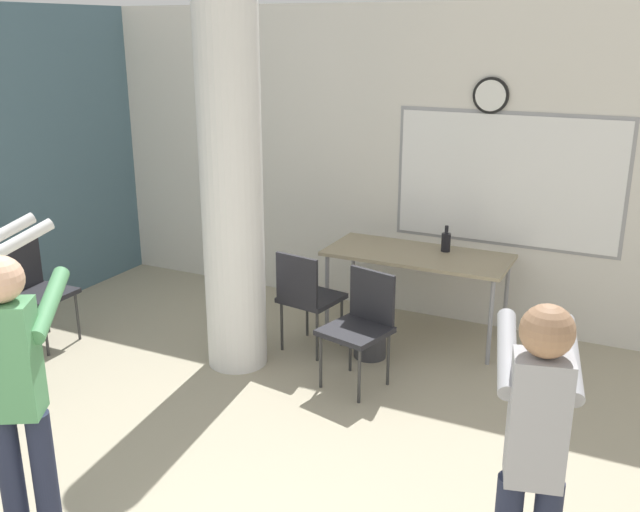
{
  "coord_description": "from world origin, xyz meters",
  "views": [
    {
      "loc": [
        1.81,
        -1.06,
        2.58
      ],
      "look_at": [
        -0.14,
        2.92,
        1.16
      ],
      "focal_mm": 40.0,
      "sensor_mm": 36.0,
      "label": 1
    }
  ],
  "objects_px": {
    "folding_table": "(417,259)",
    "bottle_on_table": "(446,242)",
    "chair_table_left": "(307,294)",
    "chair_table_front": "(361,321)",
    "person_playing_side": "(534,449)",
    "chair_by_left_wall": "(36,286)",
    "person_playing_front": "(17,386)"
  },
  "relations": [
    {
      "from": "person_playing_front",
      "to": "person_playing_side",
      "type": "bearing_deg",
      "value": 14.14
    },
    {
      "from": "chair_table_front",
      "to": "person_playing_front",
      "type": "height_order",
      "value": "person_playing_front"
    },
    {
      "from": "person_playing_side",
      "to": "person_playing_front",
      "type": "xyz_separation_m",
      "value": [
        -2.31,
        -0.58,
        0.02
      ]
    },
    {
      "from": "chair_table_left",
      "to": "chair_table_front",
      "type": "height_order",
      "value": "same"
    },
    {
      "from": "chair_by_left_wall",
      "to": "person_playing_front",
      "type": "height_order",
      "value": "person_playing_front"
    },
    {
      "from": "bottle_on_table",
      "to": "chair_by_left_wall",
      "type": "xyz_separation_m",
      "value": [
        -3.03,
        -1.71,
        -0.33
      ]
    },
    {
      "from": "folding_table",
      "to": "person_playing_front",
      "type": "bearing_deg",
      "value": -103.82
    },
    {
      "from": "chair_by_left_wall",
      "to": "chair_table_left",
      "type": "xyz_separation_m",
      "value": [
        2.13,
        0.85,
        0.0
      ]
    },
    {
      "from": "chair_table_front",
      "to": "person_playing_side",
      "type": "distance_m",
      "value": 2.44
    },
    {
      "from": "folding_table",
      "to": "chair_by_left_wall",
      "type": "height_order",
      "value": "chair_by_left_wall"
    },
    {
      "from": "bottle_on_table",
      "to": "chair_by_left_wall",
      "type": "bearing_deg",
      "value": -150.52
    },
    {
      "from": "bottle_on_table",
      "to": "chair_table_left",
      "type": "xyz_separation_m",
      "value": [
        -0.9,
        -0.86,
        -0.33
      ]
    },
    {
      "from": "chair_by_left_wall",
      "to": "chair_table_front",
      "type": "xyz_separation_m",
      "value": [
        2.75,
        0.53,
        0.0
      ]
    },
    {
      "from": "person_playing_front",
      "to": "bottle_on_table",
      "type": "bearing_deg",
      "value": 73.88
    },
    {
      "from": "folding_table",
      "to": "chair_table_front",
      "type": "xyz_separation_m",
      "value": [
        -0.08,
        -1.03,
        -0.19
      ]
    },
    {
      "from": "chair_table_front",
      "to": "person_playing_front",
      "type": "distance_m",
      "value": 2.58
    },
    {
      "from": "chair_by_left_wall",
      "to": "chair_table_front",
      "type": "distance_m",
      "value": 2.8
    },
    {
      "from": "chair_table_left",
      "to": "chair_table_front",
      "type": "relative_size",
      "value": 1.0
    },
    {
      "from": "person_playing_front",
      "to": "chair_by_left_wall",
      "type": "bearing_deg",
      "value": 136.29
    },
    {
      "from": "chair_table_front",
      "to": "person_playing_side",
      "type": "xyz_separation_m",
      "value": [
        1.55,
        -1.84,
        0.42
      ]
    },
    {
      "from": "chair_table_left",
      "to": "person_playing_front",
      "type": "height_order",
      "value": "person_playing_front"
    },
    {
      "from": "folding_table",
      "to": "bottle_on_table",
      "type": "relative_size",
      "value": 6.85
    },
    {
      "from": "folding_table",
      "to": "bottle_on_table",
      "type": "distance_m",
      "value": 0.29
    },
    {
      "from": "person_playing_front",
      "to": "folding_table",
      "type": "bearing_deg",
      "value": 76.18
    },
    {
      "from": "chair_table_left",
      "to": "person_playing_side",
      "type": "xyz_separation_m",
      "value": [
        2.17,
        -2.17,
        0.42
      ]
    },
    {
      "from": "folding_table",
      "to": "chair_table_left",
      "type": "distance_m",
      "value": 1.01
    },
    {
      "from": "chair_by_left_wall",
      "to": "person_playing_side",
      "type": "bearing_deg",
      "value": -17.02
    },
    {
      "from": "chair_by_left_wall",
      "to": "folding_table",
      "type": "bearing_deg",
      "value": 28.68
    },
    {
      "from": "chair_table_left",
      "to": "chair_table_front",
      "type": "bearing_deg",
      "value": -27.65
    },
    {
      "from": "person_playing_side",
      "to": "folding_table",
      "type": "bearing_deg",
      "value": 117.05
    },
    {
      "from": "chair_by_left_wall",
      "to": "chair_table_left",
      "type": "distance_m",
      "value": 2.3
    },
    {
      "from": "folding_table",
      "to": "chair_table_front",
      "type": "relative_size",
      "value": 1.79
    }
  ]
}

